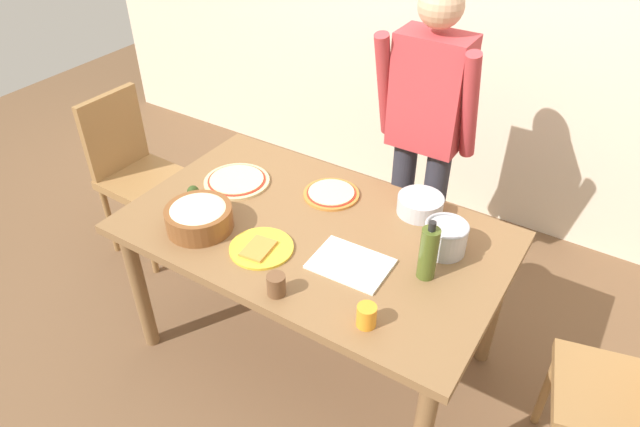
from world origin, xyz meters
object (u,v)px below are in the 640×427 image
object	(u,v)px
chair_wooden_left	(133,167)
avocado	(193,193)
olive_oil_bottle	(428,253)
cup_orange	(367,316)
cup_small_brown	(276,285)
mixing_bowl_steel	(420,205)
cutting_board_white	(351,264)
popcorn_bowl	(199,216)
steel_pot	(445,237)
plate_with_slice	(261,248)
pizza_raw_on_board	(237,181)
pizza_cooked_on_tray	(331,194)
chair_wooden_right	(638,391)
person_cook	(426,128)
dining_table	(314,246)

from	to	relation	value
chair_wooden_left	avocado	size ratio (longest dim) A/B	13.57
olive_oil_bottle	cup_orange	xyz separation A→B (m)	(-0.07, -0.34, -0.07)
cup_orange	cup_small_brown	xyz separation A→B (m)	(-0.35, -0.04, 0.00)
mixing_bowl_steel	cutting_board_white	world-z (taller)	mixing_bowl_steel
popcorn_bowl	steel_pot	xyz separation A→B (m)	(0.92, 0.41, 0.00)
plate_with_slice	steel_pot	xyz separation A→B (m)	(0.62, 0.39, 0.06)
popcorn_bowl	mixing_bowl_steel	distance (m)	0.95
pizza_raw_on_board	mixing_bowl_steel	world-z (taller)	mixing_bowl_steel
chair_wooden_left	cutting_board_white	world-z (taller)	chair_wooden_left
pizza_raw_on_board	pizza_cooked_on_tray	world-z (taller)	same
pizza_cooked_on_tray	cup_orange	world-z (taller)	cup_orange
mixing_bowl_steel	steel_pot	distance (m)	0.26
olive_oil_bottle	plate_with_slice	bearing A→B (deg)	-161.00
chair_wooden_right	pizza_raw_on_board	world-z (taller)	chair_wooden_right
chair_wooden_right	cup_orange	distance (m)	1.01
olive_oil_bottle	pizza_cooked_on_tray	bearing A→B (deg)	155.44
chair_wooden_right	cup_orange	size ratio (longest dim) A/B	11.18
cup_orange	steel_pot	bearing A→B (deg)	82.01
chair_wooden_left	chair_wooden_right	world-z (taller)	same
mixing_bowl_steel	cup_small_brown	bearing A→B (deg)	-107.52
cup_small_brown	cutting_board_white	bearing A→B (deg)	61.43
person_cook	pizza_raw_on_board	distance (m)	0.94
plate_with_slice	mixing_bowl_steel	size ratio (longest dim) A/B	1.30
dining_table	pizza_raw_on_board	distance (m)	0.52
pizza_raw_on_board	plate_with_slice	distance (m)	0.51
pizza_raw_on_board	mixing_bowl_steel	bearing A→B (deg)	16.37
chair_wooden_left	cup_orange	distance (m)	1.86
pizza_cooked_on_tray	avocado	size ratio (longest dim) A/B	3.65
chair_wooden_left	mixing_bowl_steel	size ratio (longest dim) A/B	4.75
chair_wooden_left	avocado	xyz separation A→B (m)	(0.75, -0.27, 0.25)
olive_oil_bottle	dining_table	bearing A→B (deg)	178.56
pizza_cooked_on_tray	dining_table	bearing A→B (deg)	-75.08
popcorn_bowl	cup_orange	world-z (taller)	popcorn_bowl
person_cook	steel_pot	bearing A→B (deg)	-58.66
chair_wooden_right	olive_oil_bottle	xyz separation A→B (m)	(-0.81, -0.08, 0.33)
pizza_cooked_on_tray	cutting_board_white	distance (m)	0.48
cup_small_brown	steel_pot	bearing A→B (deg)	52.80
olive_oil_bottle	cup_orange	world-z (taller)	olive_oil_bottle
chair_wooden_left	plate_with_slice	bearing A→B (deg)	-17.84
plate_with_slice	avocado	world-z (taller)	avocado
mixing_bowl_steel	pizza_cooked_on_tray	bearing A→B (deg)	-166.49
cutting_board_white	avocado	xyz separation A→B (m)	(-0.82, 0.01, 0.03)
dining_table	avocado	xyz separation A→B (m)	(-0.58, -0.11, 0.13)
person_cook	chair_wooden_left	world-z (taller)	person_cook
plate_with_slice	cup_small_brown	world-z (taller)	cup_small_brown
cup_small_brown	avocado	distance (m)	0.73
dining_table	olive_oil_bottle	distance (m)	0.55
mixing_bowl_steel	chair_wooden_left	bearing A→B (deg)	-173.66
person_cook	cup_orange	world-z (taller)	person_cook
cutting_board_white	avocado	distance (m)	0.82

